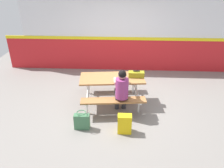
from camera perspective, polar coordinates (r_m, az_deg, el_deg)
name	(u,v)px	position (r m, az deg, el deg)	size (l,w,h in m)	color
ground_plane	(119,103)	(6.03, 1.73, -4.81)	(10.00, 10.00, 0.02)	gray
accent_backdrop	(121,35)	(7.71, 2.33, 12.43)	(8.00, 0.14, 2.60)	red
picnic_table_main	(112,83)	(5.75, 0.00, 0.19)	(1.70, 1.70, 0.74)	#9E6B3D
student_nearer	(122,88)	(5.21, 2.48, -1.14)	(0.39, 0.54, 1.21)	#2D2D38
toolbox_grey	(136,74)	(5.71, 6.27, 2.48)	(0.40, 0.18, 0.18)	olive
backpack_dark	(125,124)	(4.87, 3.25, -10.18)	(0.30, 0.22, 0.44)	yellow
tote_bag_bright	(82,121)	(5.02, -7.74, -9.46)	(0.34, 0.21, 0.43)	#3F724C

